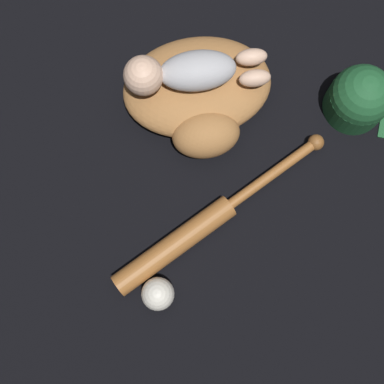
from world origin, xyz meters
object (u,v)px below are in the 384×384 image
Objects in this scene: baseball_glove at (199,95)px; baby_figure at (186,72)px; baseball_bat at (196,230)px; baseball_cap at (360,98)px; baseball at (158,294)px.

baseball_glove is 1.29× the size of baby_figure.
baseball_glove reaches higher than baseball_bat.
baseball_cap reaches higher than baseball_glove.
baby_figure reaches higher than baseball_glove.
baseball_cap is (-0.33, -0.39, 0.03)m from baseball_bat.
baseball_cap reaches higher than baseball_bat.
baby_figure is (0.03, -0.01, 0.09)m from baseball_glove.
baby_figure is 0.71× the size of baseball_bat.
baseball is 0.68m from baseball_cap.
baseball is at bearing 55.15° from baseball_cap.
baseball_bat is at bearing 99.91° from baseball_glove.
baby_figure reaches higher than baseball_bat.
baseball_cap is (-0.42, -0.05, -0.08)m from baby_figure.
baseball_glove is at bearing 162.06° from baby_figure.
baseball is at bearing 71.15° from baseball_bat.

